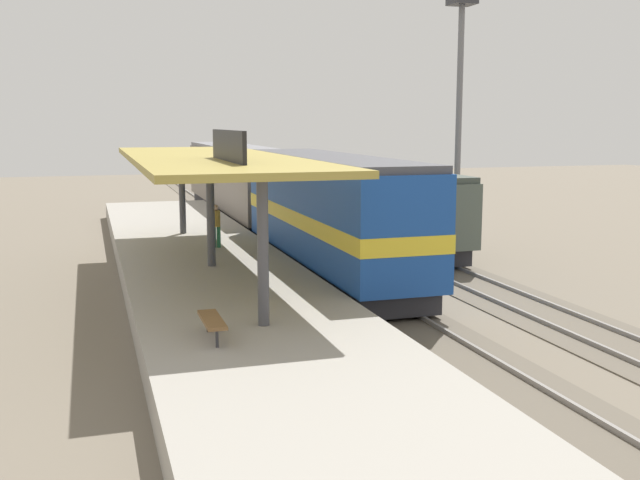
# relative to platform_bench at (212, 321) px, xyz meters

# --- Properties ---
(ground_plane) EXTENTS (120.00, 120.00, 0.00)m
(ground_plane) POSITION_rel_platform_bench_xyz_m (8.00, 8.83, -1.34)
(ground_plane) COLOR #706656
(track_near) EXTENTS (3.20, 110.00, 0.16)m
(track_near) POSITION_rel_platform_bench_xyz_m (6.00, 8.83, -1.31)
(track_near) COLOR #5F5649
(track_near) RESTS_ON ground
(track_far) EXTENTS (3.20, 110.00, 0.16)m
(track_far) POSITION_rel_platform_bench_xyz_m (10.60, 8.83, -1.31)
(track_far) COLOR #5F5649
(track_far) RESTS_ON ground
(platform) EXTENTS (6.00, 44.00, 0.90)m
(platform) POSITION_rel_platform_bench_xyz_m (1.40, 8.83, -0.89)
(platform) COLOR #9E998E
(platform) RESTS_ON ground
(station_canopy) EXTENTS (5.20, 18.00, 4.70)m
(station_canopy) POSITION_rel_platform_bench_xyz_m (1.40, 8.74, 3.19)
(station_canopy) COLOR #47474C
(station_canopy) RESTS_ON platform
(platform_bench) EXTENTS (0.44, 1.70, 0.50)m
(platform_bench) POSITION_rel_platform_bench_xyz_m (0.00, 0.00, 0.00)
(platform_bench) COLOR #333338
(platform_bench) RESTS_ON platform
(locomotive) EXTENTS (2.93, 14.43, 4.44)m
(locomotive) POSITION_rel_platform_bench_xyz_m (6.00, 9.74, 1.07)
(locomotive) COLOR #28282D
(locomotive) RESTS_ON track_near
(passenger_carriage_single) EXTENTS (2.90, 20.00, 4.24)m
(passenger_carriage_single) POSITION_rel_platform_bench_xyz_m (6.00, 27.74, 0.97)
(passenger_carriage_single) COLOR #28282D
(passenger_carriage_single) RESTS_ON track_near
(freight_car) EXTENTS (2.80, 12.00, 3.54)m
(freight_car) POSITION_rel_platform_bench_xyz_m (10.60, 15.06, 0.63)
(freight_car) COLOR #28282D
(freight_car) RESTS_ON track_far
(light_mast) EXTENTS (1.10, 1.10, 11.70)m
(light_mast) POSITION_rel_platform_bench_xyz_m (13.80, 14.65, 7.05)
(light_mast) COLOR slate
(light_mast) RESTS_ON ground
(person_waiting) EXTENTS (0.34, 0.34, 1.71)m
(person_waiting) POSITION_rel_platform_bench_xyz_m (2.19, 12.55, 0.51)
(person_waiting) COLOR #23603D
(person_waiting) RESTS_ON platform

